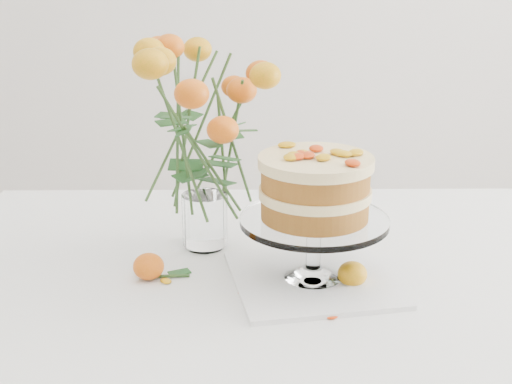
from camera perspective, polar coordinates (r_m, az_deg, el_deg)
table at (r=1.36m, az=4.30°, el=-9.32°), size 1.43×0.93×0.76m
napkin at (r=1.27m, az=4.55°, el=-6.95°), size 0.32×0.32×0.01m
cake_stand at (r=1.21m, az=4.74°, el=-0.17°), size 0.26×0.26×0.23m
rose_vase at (r=1.33m, az=-4.34°, el=5.81°), size 0.29×0.29×0.44m
loose_rose_near at (r=1.26m, az=7.73°, el=-6.52°), size 0.09×0.05×0.04m
loose_rose_far at (r=1.29m, az=-8.57°, el=-5.91°), size 0.10×0.06×0.05m
stray_petal_a at (r=1.22m, az=-0.88°, el=-8.14°), size 0.03×0.02×0.00m
stray_petal_b at (r=1.19m, az=3.99°, el=-8.96°), size 0.03×0.02×0.00m
stray_petal_c at (r=1.16m, az=6.15°, el=-9.85°), size 0.03×0.02×0.00m
stray_petal_d at (r=1.28m, az=-7.22°, el=-7.09°), size 0.03×0.02×0.00m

